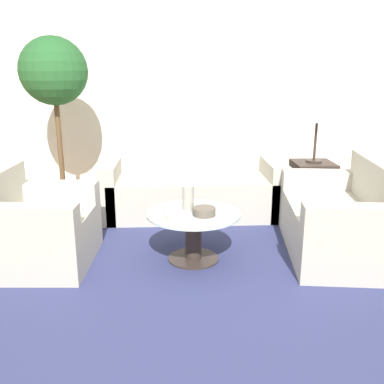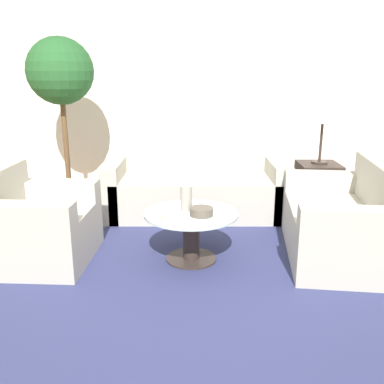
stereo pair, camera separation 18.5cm
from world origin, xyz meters
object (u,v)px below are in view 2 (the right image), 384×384
object	(u,v)px
book_stack	(174,216)
table_lamp	(324,113)
loveseat	(347,225)
sofa_main	(196,188)
vase	(187,199)
armchair	(36,228)
bowl	(202,212)
potted_plant	(62,84)
coffee_table	(192,230)

from	to	relation	value
book_stack	table_lamp	bearing A→B (deg)	23.58
loveseat	table_lamp	size ratio (longest dim) A/B	2.06
sofa_main	book_stack	world-z (taller)	sofa_main
table_lamp	vase	xyz separation A→B (m)	(-1.49, -1.22, -0.61)
vase	table_lamp	bearing A→B (deg)	39.36
armchair	vase	bearing A→B (deg)	-85.12
loveseat	book_stack	xyz separation A→B (m)	(-1.53, -0.26, 0.17)
armchair	bowl	size ratio (longest dim) A/B	4.86
armchair	book_stack	distance (m)	1.22
loveseat	table_lamp	world-z (taller)	table_lamp
potted_plant	sofa_main	bearing A→B (deg)	-4.80
potted_plant	book_stack	xyz separation A→B (m)	(1.31, -1.63, -1.01)
potted_plant	vase	world-z (taller)	potted_plant
armchair	book_stack	world-z (taller)	armchair
loveseat	book_stack	world-z (taller)	loveseat
coffee_table	vase	distance (m)	0.27
armchair	potted_plant	distance (m)	1.89
bowl	book_stack	distance (m)	0.25
loveseat	bowl	world-z (taller)	loveseat
coffee_table	bowl	world-z (taller)	bowl
sofa_main	loveseat	xyz separation A→B (m)	(1.33, -1.25, 0.00)
armchair	book_stack	size ratio (longest dim) A/B	4.37
armchair	loveseat	distance (m)	2.73
sofa_main	armchair	size ratio (longest dim) A/B	2.17
bowl	loveseat	bearing A→B (deg)	7.41
sofa_main	vase	distance (m)	1.33
coffee_table	table_lamp	bearing A→B (deg)	41.20
loveseat	table_lamp	distance (m)	1.46
vase	bowl	xyz separation A→B (m)	(0.13, -0.11, -0.08)
loveseat	potted_plant	xyz separation A→B (m)	(-2.84, 1.38, 1.18)
armchair	coffee_table	bearing A→B (deg)	-87.07
book_stack	potted_plant	bearing A→B (deg)	110.66
coffee_table	loveseat	bearing A→B (deg)	4.05
sofa_main	coffee_table	distance (m)	1.35
table_lamp	potted_plant	xyz separation A→B (m)	(-2.91, 0.21, 0.30)
sofa_main	bowl	xyz separation A→B (m)	(0.04, -1.42, 0.18)
coffee_table	book_stack	size ratio (longest dim) A/B	3.73
table_lamp	bowl	world-z (taller)	table_lamp
potted_plant	bowl	xyz separation A→B (m)	(1.55, -1.55, -1.00)
loveseat	table_lamp	xyz separation A→B (m)	(0.07, 1.17, 0.87)
table_lamp	vase	world-z (taller)	table_lamp
table_lamp	vase	size ratio (longest dim) A/B	3.18
coffee_table	table_lamp	world-z (taller)	table_lamp
armchair	table_lamp	size ratio (longest dim) A/B	1.33
loveseat	vase	world-z (taller)	loveseat
potted_plant	bowl	distance (m)	2.41
loveseat	bowl	distance (m)	1.31
table_lamp	vase	distance (m)	2.02
armchair	bowl	world-z (taller)	armchair
loveseat	vase	distance (m)	1.44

